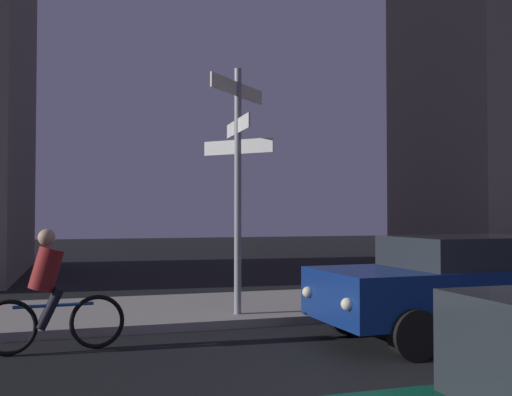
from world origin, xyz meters
TOP-DOWN VIEW (x-y plane):
  - sidewalk_kerb at (0.00, 6.83)m, footprint 40.00×3.16m
  - signpost at (-0.43, 5.78)m, footprint 1.21×1.41m
  - car_near_right at (2.45, 3.66)m, footprint 4.56×2.09m
  - cyclist at (-3.32, 4.46)m, footprint 1.82×0.36m

SIDE VIEW (x-z plane):
  - sidewalk_kerb at x=0.00m, z-range 0.00..0.14m
  - cyclist at x=-3.32m, z-range -0.06..1.55m
  - car_near_right at x=2.45m, z-range 0.07..1.55m
  - signpost at x=-0.43m, z-range 0.56..4.69m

